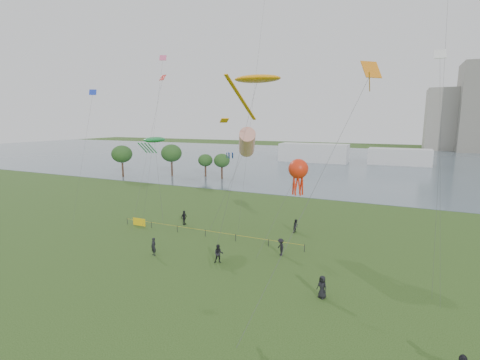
% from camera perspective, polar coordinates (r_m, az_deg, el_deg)
% --- Properties ---
extents(ground_plane, '(400.00, 400.00, 0.00)m').
position_cam_1_polar(ground_plane, '(27.86, -9.15, -19.78)').
color(ground_plane, '#223E13').
extents(lake, '(400.00, 120.00, 0.08)m').
position_cam_1_polar(lake, '(121.55, 18.00, 2.85)').
color(lake, slate).
rests_on(lake, ground_plane).
extents(building_low, '(16.00, 18.00, 28.00)m').
position_cam_1_polar(building_low, '(188.88, 30.55, 8.55)').
color(building_low, gray).
rests_on(building_low, ground_plane).
extents(pavilion_left, '(22.00, 8.00, 6.00)m').
position_cam_1_polar(pavilion_left, '(118.32, 11.99, 4.39)').
color(pavilion_left, silver).
rests_on(pavilion_left, ground_plane).
extents(pavilion_right, '(18.00, 7.00, 5.00)m').
position_cam_1_polar(pavilion_right, '(118.52, 24.68, 3.48)').
color(pavilion_right, silver).
rests_on(pavilion_right, ground_plane).
extents(trees, '(27.58, 12.95, 7.88)m').
position_cam_1_polar(trees, '(86.08, -11.95, 3.94)').
color(trees, '#3B261B').
rests_on(trees, ground_plane).
extents(fence, '(24.07, 0.07, 1.05)m').
position_cam_1_polar(fence, '(45.29, -12.48, -7.31)').
color(fence, black).
rests_on(fence, ground_plane).
extents(spectator_a, '(1.12, 1.03, 1.84)m').
position_cam_1_polar(spectator_a, '(34.44, -3.53, -11.99)').
color(spectator_a, black).
rests_on(spectator_a, ground_plane).
extents(spectator_b, '(1.26, 1.32, 1.80)m').
position_cam_1_polar(spectator_b, '(36.38, 6.70, -10.87)').
color(spectator_b, black).
rests_on(spectator_b, ground_plane).
extents(spectator_c, '(0.61, 1.17, 1.91)m').
position_cam_1_polar(spectator_c, '(46.86, -9.17, -6.11)').
color(spectator_c, black).
rests_on(spectator_c, ground_plane).
extents(spectator_d, '(1.05, 0.92, 1.80)m').
position_cam_1_polar(spectator_d, '(28.96, 13.33, -16.70)').
color(spectator_d, black).
rests_on(spectator_d, ground_plane).
extents(spectator_f, '(0.78, 0.64, 1.86)m').
position_cam_1_polar(spectator_f, '(37.23, -13.99, -10.56)').
color(spectator_f, black).
rests_on(spectator_f, ground_plane).
extents(spectator_g, '(0.81, 0.94, 1.69)m').
position_cam_1_polar(spectator_g, '(43.64, 9.18, -7.46)').
color(spectator_g, black).
rests_on(spectator_g, ground_plane).
extents(kite_stingray, '(5.64, 10.14, 18.59)m').
position_cam_1_polar(kite_stingray, '(39.60, 2.79, 16.18)').
color(kite_stingray, '#3F3F42').
extents(kite_windsock, '(5.54, 6.09, 12.93)m').
position_cam_1_polar(kite_windsock, '(43.88, 1.14, 6.17)').
color(kite_windsock, '#3F3F42').
extents(kite_creature, '(3.96, 4.47, 11.45)m').
position_cam_1_polar(kite_creature, '(49.07, -13.88, 6.39)').
color(kite_creature, '#3F3F42').
extents(kite_octopus, '(3.57, 7.07, 9.57)m').
position_cam_1_polar(kite_octopus, '(38.32, 9.54, 1.72)').
color(kite_octopus, '#3F3F42').
extents(kite_delta, '(6.61, 13.18, 18.24)m').
position_cam_1_polar(kite_delta, '(29.25, 20.00, 15.07)').
color(kite_delta, '#3F3F42').
extents(small_kites, '(41.48, 11.09, 14.37)m').
position_cam_1_polar(small_kites, '(42.54, -0.87, 21.35)').
color(small_kites, '#E5598C').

